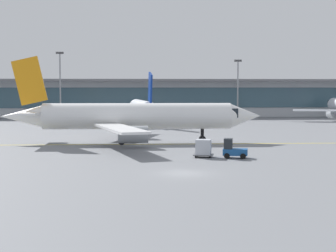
% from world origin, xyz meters
% --- Properties ---
extents(ground_plane, '(400.00, 400.00, 0.00)m').
position_xyz_m(ground_plane, '(0.00, 0.00, 0.00)').
color(ground_plane, slate).
extents(taxiway_centreline_stripe, '(109.99, 2.20, 0.01)m').
position_xyz_m(taxiway_centreline_stripe, '(-3.66, 24.25, 0.00)').
color(taxiway_centreline_stripe, yellow).
rests_on(taxiway_centreline_stripe, ground_plane).
extents(terminal_concourse, '(186.39, 11.00, 9.60)m').
position_xyz_m(terminal_concourse, '(0.00, 91.10, 4.92)').
color(terminal_concourse, '#B2B7BC').
rests_on(terminal_concourse, ground_plane).
extents(gate_airplane_1, '(29.29, 31.65, 10.48)m').
position_xyz_m(gate_airplane_1, '(-2.00, 65.78, 3.14)').
color(gate_airplane_1, silver).
rests_on(gate_airplane_1, ground_plane).
extents(taxiing_regional_jet, '(35.49, 33.08, 11.78)m').
position_xyz_m(taxiing_regional_jet, '(-4.12, 26.26, 3.53)').
color(taxiing_regional_jet, white).
rests_on(taxiing_regional_jet, ground_plane).
extents(baggage_tug, '(2.87, 2.14, 2.10)m').
position_xyz_m(baggage_tug, '(6.35, 9.71, 0.89)').
color(baggage_tug, '#194C8C').
rests_on(baggage_tug, ground_plane).
extents(cargo_dolly_lead, '(2.43, 2.07, 1.94)m').
position_xyz_m(cargo_dolly_lead, '(3.23, 10.51, 1.05)').
color(cargo_dolly_lead, '#595B60').
rests_on(cargo_dolly_lead, ground_plane).
extents(apron_light_mast_1, '(1.80, 0.36, 15.89)m').
position_xyz_m(apron_light_mast_1, '(-21.00, 81.41, 8.64)').
color(apron_light_mast_1, gray).
rests_on(apron_light_mast_1, ground_plane).
extents(apron_light_mast_2, '(1.80, 0.36, 14.23)m').
position_xyz_m(apron_light_mast_2, '(21.63, 81.79, 7.80)').
color(apron_light_mast_2, gray).
rests_on(apron_light_mast_2, ground_plane).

